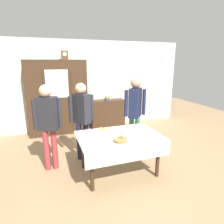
# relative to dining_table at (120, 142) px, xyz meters

# --- Properties ---
(ground_plane) EXTENTS (12.00, 12.00, 0.00)m
(ground_plane) POSITION_rel_dining_table_xyz_m (0.00, 0.23, -0.65)
(ground_plane) COLOR #997A56
(ground_plane) RESTS_ON ground
(back_wall) EXTENTS (6.40, 0.10, 2.70)m
(back_wall) POSITION_rel_dining_table_xyz_m (0.00, 2.88, 0.70)
(back_wall) COLOR silver
(back_wall) RESTS_ON ground
(dining_table) EXTENTS (1.51, 1.02, 0.75)m
(dining_table) POSITION_rel_dining_table_xyz_m (0.00, 0.00, 0.00)
(dining_table) COLOR #3D2819
(dining_table) RESTS_ON ground
(wall_cabinet) EXTENTS (1.66, 0.46, 2.13)m
(wall_cabinet) POSITION_rel_dining_table_xyz_m (-0.90, 2.59, 0.42)
(wall_cabinet) COLOR #3D2819
(wall_cabinet) RESTS_ON ground
(mantel_clock) EXTENTS (0.18, 0.11, 0.24)m
(mantel_clock) POSITION_rel_dining_table_xyz_m (-0.63, 2.59, 1.60)
(mantel_clock) COLOR brown
(mantel_clock) RESTS_ON wall_cabinet
(bookshelf_low) EXTENTS (1.09, 0.35, 0.89)m
(bookshelf_low) POSITION_rel_dining_table_xyz_m (0.63, 2.64, -0.20)
(bookshelf_low) COLOR #3D2819
(bookshelf_low) RESTS_ON ground
(book_stack) EXTENTS (0.18, 0.22, 0.11)m
(book_stack) POSITION_rel_dining_table_xyz_m (0.63, 2.64, 0.30)
(book_stack) COLOR #2D5184
(book_stack) RESTS_ON bookshelf_low
(tea_cup_near_left) EXTENTS (0.13, 0.13, 0.06)m
(tea_cup_near_left) POSITION_rel_dining_table_xyz_m (0.53, -0.04, 0.13)
(tea_cup_near_left) COLOR white
(tea_cup_near_left) RESTS_ON dining_table
(tea_cup_center) EXTENTS (0.13, 0.13, 0.06)m
(tea_cup_center) POSITION_rel_dining_table_xyz_m (-0.59, 0.12, 0.13)
(tea_cup_center) COLOR white
(tea_cup_center) RESTS_ON dining_table
(tea_cup_back_edge) EXTENTS (0.13, 0.13, 0.06)m
(tea_cup_back_edge) POSITION_rel_dining_table_xyz_m (-0.50, -0.17, 0.13)
(tea_cup_back_edge) COLOR white
(tea_cup_back_edge) RESTS_ON dining_table
(bread_basket) EXTENTS (0.24, 0.24, 0.16)m
(bread_basket) POSITION_rel_dining_table_xyz_m (-0.08, -0.24, 0.14)
(bread_basket) COLOR #9E7542
(bread_basket) RESTS_ON dining_table
(pastry_plate) EXTENTS (0.28, 0.28, 0.05)m
(pastry_plate) POSITION_rel_dining_table_xyz_m (-0.24, 0.39, 0.12)
(pastry_plate) COLOR white
(pastry_plate) RESTS_ON dining_table
(spoon_far_left) EXTENTS (0.12, 0.02, 0.01)m
(spoon_far_left) POSITION_rel_dining_table_xyz_m (0.46, 0.29, 0.11)
(spoon_far_left) COLOR silver
(spoon_far_left) RESTS_ON dining_table
(spoon_near_left) EXTENTS (0.12, 0.02, 0.01)m
(spoon_near_left) POSITION_rel_dining_table_xyz_m (0.13, -0.11, 0.11)
(spoon_near_left) COLOR silver
(spoon_near_left) RESTS_ON dining_table
(person_near_right_end) EXTENTS (0.52, 0.41, 1.66)m
(person_near_right_end) POSITION_rel_dining_table_xyz_m (-0.54, 0.80, 0.37)
(person_near_right_end) COLOR #191E38
(person_near_right_end) RESTS_ON ground
(person_behind_table_right) EXTENTS (0.52, 0.33, 1.68)m
(person_behind_table_right) POSITION_rel_dining_table_xyz_m (-1.22, 0.59, 0.38)
(person_behind_table_right) COLOR #933338
(person_behind_table_right) RESTS_ON ground
(person_behind_table_left) EXTENTS (0.52, 0.40, 1.75)m
(person_behind_table_left) POSITION_rel_dining_table_xyz_m (0.65, 0.71, 0.43)
(person_behind_table_left) COLOR #33704C
(person_behind_table_left) RESTS_ON ground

